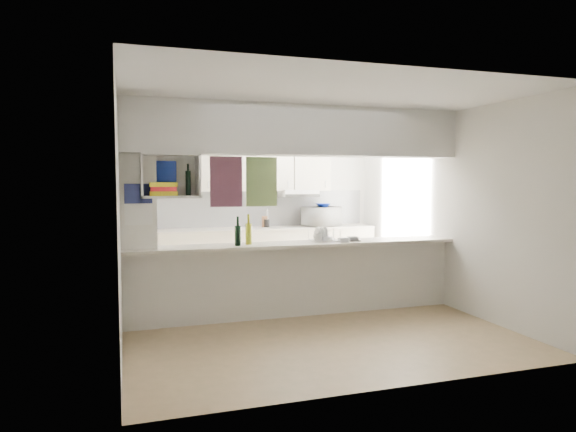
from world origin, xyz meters
name	(u,v)px	position (x,y,z in m)	size (l,w,h in m)	color
floor	(297,315)	(0.00, 0.00, 0.00)	(4.80, 4.80, 0.00)	#967E57
ceiling	(297,107)	(0.00, 0.00, 2.60)	(4.80, 4.80, 0.00)	white
wall_back	(252,204)	(0.00, 2.40, 1.30)	(4.20, 4.20, 0.00)	silver
wall_left	(120,216)	(-2.10, 0.00, 1.30)	(4.80, 4.80, 0.00)	silver
wall_right	(442,209)	(2.10, 0.00, 1.30)	(4.80, 4.80, 0.00)	silver
servery_partition	(284,183)	(-0.17, 0.00, 1.66)	(4.20, 0.50, 2.60)	silver
cubby_shelf	(168,179)	(-1.57, -0.06, 1.71)	(0.65, 0.35, 0.50)	white
kitchen_run	(265,233)	(0.16, 2.14, 0.83)	(3.60, 0.63, 2.24)	beige
microwave	(322,216)	(1.14, 2.07, 1.08)	(0.59, 0.40, 0.33)	white
bowl	(323,205)	(1.17, 2.07, 1.28)	(0.24, 0.24, 0.06)	navy
dish_rack	(324,235)	(0.38, 0.06, 1.00)	(0.37, 0.28, 0.19)	silver
cup	(318,238)	(0.26, -0.04, 0.98)	(0.11, 0.11, 0.09)	white
wine_bottles	(243,234)	(-0.69, -0.02, 1.06)	(0.23, 0.16, 0.37)	black
plastic_tubs	(340,239)	(0.56, -0.04, 0.95)	(0.48, 0.21, 0.06)	silver
utensil_jar	(267,223)	(0.20, 2.15, 0.99)	(0.09, 0.09, 0.13)	black
knife_block	(265,222)	(0.17, 2.18, 1.01)	(0.09, 0.07, 0.18)	brown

